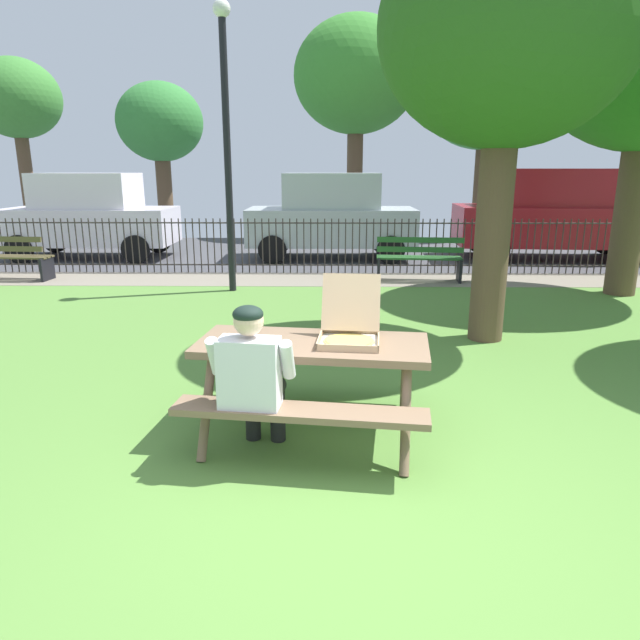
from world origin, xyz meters
TOP-DOWN VIEW (x-y plane):
  - ground at (0.00, 2.23)m, footprint 28.00×12.47m
  - cobblestone_walkway at (0.00, 7.77)m, footprint 28.00×1.40m
  - street_asphalt at (0.00, 11.50)m, footprint 28.00×6.07m
  - picnic_table_foreground at (-0.32, 1.19)m, footprint 1.97×1.69m
  - pizza_box_open at (-0.03, 1.22)m, footprint 0.52×0.62m
  - adult_at_table at (-0.73, 0.73)m, footprint 0.63×0.62m
  - iron_fence_streetside at (0.00, 8.47)m, footprint 20.15×0.03m
  - park_bench_left at (-6.35, 7.63)m, footprint 1.63×0.57m
  - park_bench_center at (1.51, 7.63)m, footprint 1.63×0.60m
  - lamp_post_walkway at (-1.89, 6.72)m, footprint 0.28×0.28m
  - tree_midground_right at (1.78, 3.85)m, footprint 2.91×2.91m
  - parked_car_far_left at (-5.87, 10.46)m, footprint 3.91×1.84m
  - parked_car_left at (-0.14, 10.46)m, footprint 3.91×1.84m
  - parked_car_center at (5.14, 10.46)m, footprint 4.70×2.17m
  - far_tree_left at (-10.04, 15.77)m, footprint 2.70×2.70m
  - far_tree_midleft at (-5.56, 15.77)m, footprint 2.70×2.70m
  - far_tree_center at (0.62, 15.77)m, footprint 3.86×3.86m
  - far_tree_midright at (4.61, 15.77)m, footprint 3.97×3.97m

SIDE VIEW (x-z plane):
  - ground at x=0.00m, z-range -0.02..0.00m
  - street_asphalt at x=0.00m, z-range -0.01..0.00m
  - cobblestone_walkway at x=0.00m, z-range -0.01..0.00m
  - park_bench_left at x=-6.35m, z-range -0.01..0.84m
  - park_bench_center at x=1.51m, z-range -0.01..0.84m
  - iron_fence_streetside at x=0.00m, z-range 0.01..1.12m
  - picnic_table_foreground at x=-0.32m, z-range 0.20..0.99m
  - adult_at_table at x=-0.73m, z-range 0.06..1.25m
  - pizza_box_open at x=-0.03m, z-range 0.62..1.11m
  - parked_car_far_left at x=-5.87m, z-range 0.02..2.00m
  - parked_car_left at x=-0.14m, z-range 0.02..2.00m
  - parked_car_center at x=5.14m, z-range 0.06..2.14m
  - lamp_post_walkway at x=-1.89m, z-range 0.47..5.10m
  - far_tree_midleft at x=-5.56m, z-range 1.07..5.79m
  - tree_midground_right at x=1.78m, z-range 1.10..6.00m
  - far_tree_left at x=-10.04m, z-range 1.42..6.85m
  - far_tree_midright at x=4.61m, z-range 1.31..7.53m
  - far_tree_center at x=0.62m, z-range 1.50..8.09m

